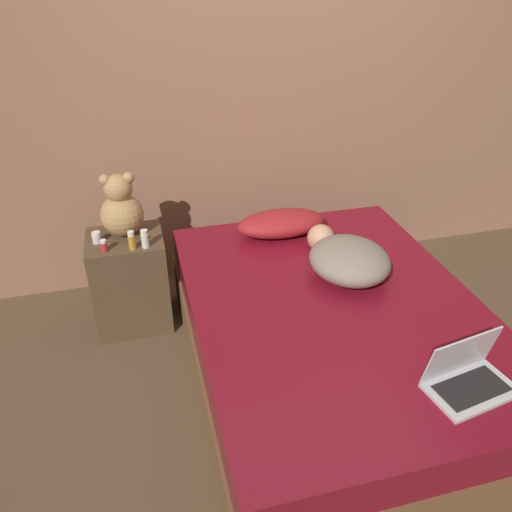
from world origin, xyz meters
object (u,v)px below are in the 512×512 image
object	(u,v)px
person_lying	(347,258)
bottle_white	(145,239)
laptop	(467,376)
teddy_bear	(121,208)
bottle_amber	(132,241)
bottle_red	(104,246)
bottle_clear	(97,238)
pillow	(281,223)

from	to	relation	value
person_lying	bottle_white	size ratio (longest dim) A/B	5.97
laptop	teddy_bear	world-z (taller)	teddy_bear
bottle_white	bottle_amber	xyz separation A→B (m)	(-0.07, -0.00, 0.00)
bottle_white	bottle_red	world-z (taller)	bottle_white
person_lying	laptop	xyz separation A→B (m)	(0.14, -0.90, -0.04)
teddy_bear	bottle_clear	distance (m)	0.21
pillow	bottle_clear	size ratio (longest dim) A/B	8.52
person_lying	bottle_white	distance (m)	1.11
bottle_clear	bottle_amber	size ratio (longest dim) A/B	0.59
laptop	bottle_white	world-z (taller)	laptop
pillow	bottle_white	size ratio (longest dim) A/B	5.20
bottle_white	bottle_amber	bearing A→B (deg)	-176.56
pillow	teddy_bear	bearing A→B (deg)	175.57
teddy_bear	bottle_white	xyz separation A→B (m)	(0.11, -0.19, -0.11)
laptop	bottle_amber	size ratio (longest dim) A/B	3.49
pillow	laptop	distance (m)	1.44
pillow	laptop	world-z (taller)	laptop
laptop	bottle_amber	world-z (taller)	laptop
pillow	bottle_clear	world-z (taller)	bottle_clear
laptop	bottle_red	distance (m)	1.91
bottle_white	bottle_red	xyz separation A→B (m)	(-0.22, 0.01, -0.02)
teddy_bear	bottle_red	distance (m)	0.25
bottle_white	bottle_clear	bearing A→B (deg)	155.29
person_lying	bottle_white	world-z (taller)	bottle_white
laptop	bottle_white	bearing A→B (deg)	123.04
bottle_white	bottle_red	size ratio (longest dim) A/B	1.51
bottle_clear	bottle_red	xyz separation A→B (m)	(0.04, -0.11, 0.00)
teddy_bear	bottle_red	world-z (taller)	teddy_bear
bottle_clear	bottle_amber	bearing A→B (deg)	-33.20
bottle_clear	bottle_red	bearing A→B (deg)	-70.56
teddy_bear	bottle_red	bearing A→B (deg)	-122.82
bottle_red	bottle_clear	bearing A→B (deg)	109.44
laptop	teddy_bear	distance (m)	1.97
teddy_bear	bottle_white	size ratio (longest dim) A/B	3.52
pillow	bottle_amber	bearing A→B (deg)	-172.37
bottle_red	person_lying	bearing A→B (deg)	-17.39
person_lying	bottle_red	size ratio (longest dim) A/B	9.00
pillow	bottle_clear	distance (m)	1.09
teddy_bear	bottle_clear	xyz separation A→B (m)	(-0.16, -0.07, -0.13)
laptop	bottle_clear	bearing A→B (deg)	126.21
person_lying	bottle_clear	size ratio (longest dim) A/B	9.78
person_lying	bottle_clear	world-z (taller)	person_lying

